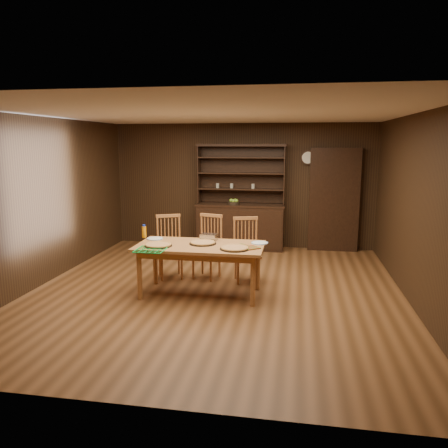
% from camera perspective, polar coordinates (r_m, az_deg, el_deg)
% --- Properties ---
extents(floor, '(6.00, 6.00, 0.00)m').
position_cam_1_polar(floor, '(6.67, -1.02, -8.69)').
color(floor, brown).
rests_on(floor, ground).
extents(room_shell, '(6.00, 6.00, 6.00)m').
position_cam_1_polar(room_shell, '(6.32, -1.07, 4.94)').
color(room_shell, white).
rests_on(room_shell, floor).
extents(china_hutch, '(1.84, 0.52, 2.17)m').
position_cam_1_polar(china_hutch, '(9.16, 2.16, 0.48)').
color(china_hutch, black).
rests_on(china_hutch, floor).
extents(doorway, '(1.00, 0.18, 2.10)m').
position_cam_1_polar(doorway, '(9.18, 14.16, 3.06)').
color(doorway, black).
rests_on(doorway, floor).
extents(wall_clock, '(0.30, 0.05, 0.30)m').
position_cam_1_polar(wall_clock, '(9.15, 10.90, 8.51)').
color(wall_clock, black).
rests_on(wall_clock, room_shell).
extents(dining_table, '(1.83, 0.91, 0.75)m').
position_cam_1_polar(dining_table, '(6.33, -3.12, -3.46)').
color(dining_table, '#B5713E').
rests_on(dining_table, floor).
extents(chair_left, '(0.55, 0.54, 1.03)m').
position_cam_1_polar(chair_left, '(7.26, -7.12, -2.65)').
color(chair_left, '#B5723E').
rests_on(chair_left, floor).
extents(chair_center, '(0.53, 0.52, 1.05)m').
position_cam_1_polar(chair_center, '(7.19, -2.02, -2.65)').
color(chair_center, '#B5723E').
rests_on(chair_center, floor).
extents(chair_right, '(0.51, 0.50, 1.03)m').
position_cam_1_polar(chair_right, '(7.03, 2.91, -3.05)').
color(chair_right, '#B5723E').
rests_on(chair_right, floor).
extents(pizza_left, '(0.40, 0.40, 0.04)m').
position_cam_1_polar(pizza_left, '(6.28, -8.59, -2.72)').
color(pizza_left, black).
rests_on(pizza_left, dining_table).
extents(pizza_right, '(0.41, 0.41, 0.04)m').
position_cam_1_polar(pizza_right, '(6.03, 1.39, -3.15)').
color(pizza_right, black).
rests_on(pizza_right, dining_table).
extents(pizza_center, '(0.39, 0.39, 0.04)m').
position_cam_1_polar(pizza_center, '(6.36, -2.79, -2.45)').
color(pizza_center, black).
rests_on(pizza_center, dining_table).
extents(cooling_rack, '(0.41, 0.41, 0.02)m').
position_cam_1_polar(cooling_rack, '(6.07, -9.55, -3.29)').
color(cooling_rack, green).
rests_on(cooling_rack, dining_table).
extents(plate_left, '(0.25, 0.25, 0.02)m').
position_cam_1_polar(plate_left, '(6.74, -9.02, -1.89)').
color(plate_left, white).
rests_on(plate_left, dining_table).
extents(plate_right, '(0.25, 0.25, 0.02)m').
position_cam_1_polar(plate_right, '(6.40, 4.68, -2.47)').
color(plate_right, white).
rests_on(plate_right, dining_table).
extents(foil_dish, '(0.26, 0.20, 0.10)m').
position_cam_1_polar(foil_dish, '(6.58, -1.97, -1.72)').
color(foil_dish, silver).
rests_on(foil_dish, dining_table).
extents(juice_bottle, '(0.07, 0.07, 0.20)m').
position_cam_1_polar(juice_bottle, '(6.87, -10.40, -0.98)').
color(juice_bottle, orange).
rests_on(juice_bottle, dining_table).
extents(pot_holder_a, '(0.30, 0.30, 0.02)m').
position_cam_1_polar(pot_holder_a, '(6.10, 3.47, -3.10)').
color(pot_holder_a, '#A11217').
rests_on(pot_holder_a, dining_table).
extents(pot_holder_b, '(0.29, 0.29, 0.02)m').
position_cam_1_polar(pot_holder_b, '(6.17, 2.34, -2.93)').
color(pot_holder_b, '#A11217').
rests_on(pot_holder_b, dining_table).
extents(fruit_bowl, '(0.25, 0.25, 0.12)m').
position_cam_1_polar(fruit_bowl, '(9.05, 1.27, 2.86)').
color(fruit_bowl, black).
rests_on(fruit_bowl, china_hutch).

